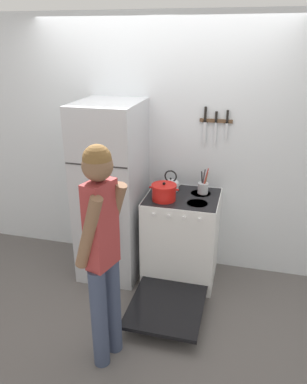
% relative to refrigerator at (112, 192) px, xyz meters
% --- Properties ---
extents(ground_plane, '(14.00, 14.00, 0.00)m').
position_rel_refrigerator_xyz_m(ground_plane, '(0.41, 0.35, -0.89)').
color(ground_plane, '#5B5654').
extents(wall_back, '(10.00, 0.06, 2.55)m').
position_rel_refrigerator_xyz_m(wall_back, '(0.41, 0.38, 0.39)').
color(wall_back, silver).
rests_on(wall_back, ground_plane).
extents(refrigerator, '(0.59, 0.72, 1.78)m').
position_rel_refrigerator_xyz_m(refrigerator, '(0.00, 0.00, 0.00)').
color(refrigerator, '#B7BABF').
rests_on(refrigerator, ground_plane).
extents(stove_range, '(0.70, 1.33, 0.90)m').
position_rel_refrigerator_xyz_m(stove_range, '(0.71, 0.00, -0.44)').
color(stove_range, white).
rests_on(stove_range, ground_plane).
extents(dutch_oven_pot, '(0.28, 0.24, 0.18)m').
position_rel_refrigerator_xyz_m(dutch_oven_pot, '(0.55, -0.08, 0.09)').
color(dutch_oven_pot, red).
rests_on(dutch_oven_pot, stove_range).
extents(tea_kettle, '(0.20, 0.16, 0.21)m').
position_rel_refrigerator_xyz_m(tea_kettle, '(0.57, 0.16, 0.07)').
color(tea_kettle, silver).
rests_on(tea_kettle, stove_range).
extents(utensil_jar, '(0.10, 0.10, 0.27)m').
position_rel_refrigerator_xyz_m(utensil_jar, '(0.89, 0.17, 0.07)').
color(utensil_jar, '#B7BABF').
rests_on(utensil_jar, stove_range).
extents(person, '(0.34, 0.40, 1.71)m').
position_rel_refrigerator_xyz_m(person, '(0.37, -1.16, 0.09)').
color(person, '#38425B').
rests_on(person, ground_plane).
extents(wall_knife_strip, '(0.31, 0.03, 0.37)m').
position_rel_refrigerator_xyz_m(wall_knife_strip, '(0.95, 0.33, 0.70)').
color(wall_knife_strip, brown).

